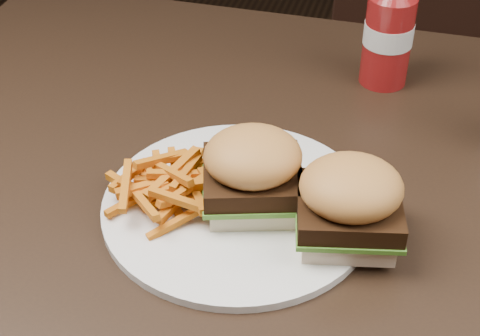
% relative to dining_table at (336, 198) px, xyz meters
% --- Properties ---
extents(dining_table, '(1.20, 0.80, 0.04)m').
position_rel_dining_table_xyz_m(dining_table, '(0.00, 0.00, 0.00)').
color(dining_table, black).
rests_on(dining_table, ground).
extents(chair_far, '(0.40, 0.40, 0.03)m').
position_rel_dining_table_xyz_m(chair_far, '(0.04, 0.95, -0.30)').
color(chair_far, black).
rests_on(chair_far, ground).
extents(plate, '(0.29, 0.29, 0.01)m').
position_rel_dining_table_xyz_m(plate, '(-0.10, -0.07, 0.03)').
color(plate, white).
rests_on(plate, dining_table).
extents(sandwich_half_a, '(0.11, 0.11, 0.02)m').
position_rel_dining_table_xyz_m(sandwich_half_a, '(-0.08, -0.07, 0.04)').
color(sandwich_half_a, '#F7EDBA').
rests_on(sandwich_half_a, plate).
extents(sandwich_half_b, '(0.11, 0.10, 0.02)m').
position_rel_dining_table_xyz_m(sandwich_half_b, '(0.02, -0.09, 0.04)').
color(sandwich_half_b, beige).
rests_on(sandwich_half_b, plate).
extents(fries_pile, '(0.12, 0.12, 0.05)m').
position_rel_dining_table_xyz_m(fries_pile, '(-0.17, -0.08, 0.05)').
color(fries_pile, '#D45A20').
rests_on(fries_pile, plate).
extents(ketchup_bottle, '(0.08, 0.08, 0.13)m').
position_rel_dining_table_xyz_m(ketchup_bottle, '(0.02, 0.24, 0.08)').
color(ketchup_bottle, maroon).
rests_on(ketchup_bottle, dining_table).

